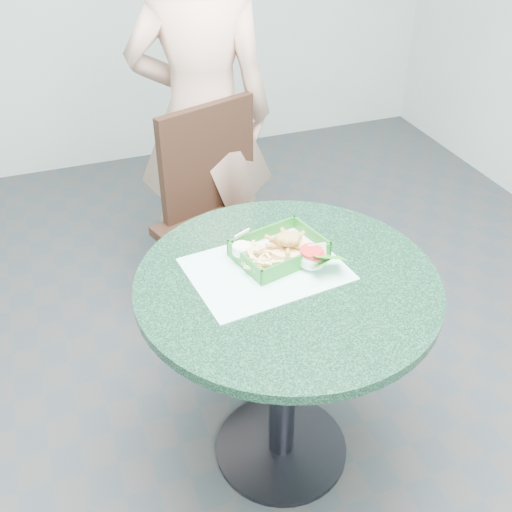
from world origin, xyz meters
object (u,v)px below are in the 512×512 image
object	(u,v)px
dining_chair	(217,207)
diner_person	(201,100)
sauce_ramekin	(241,249)
cafe_table	(286,328)
food_basket	(279,258)
crab_sandwich	(288,248)

from	to	relation	value
dining_chair	diner_person	world-z (taller)	diner_person
diner_person	sauce_ramekin	bearing A→B (deg)	96.72
cafe_table	diner_person	bearing A→B (deg)	86.77
diner_person	cafe_table	bearing A→B (deg)	102.66
cafe_table	food_basket	bearing A→B (deg)	81.80
food_basket	cafe_table	bearing A→B (deg)	-98.20
food_basket	sauce_ramekin	world-z (taller)	sauce_ramekin
diner_person	sauce_ramekin	size ratio (longest dim) A/B	33.29
food_basket	diner_person	bearing A→B (deg)	87.29
cafe_table	food_basket	xyz separation A→B (m)	(0.01, 0.10, 0.19)
cafe_table	diner_person	distance (m)	1.13
food_basket	sauce_ramekin	distance (m)	0.12
cafe_table	sauce_ramekin	distance (m)	0.28
diner_person	crab_sandwich	size ratio (longest dim) A/B	14.72
dining_chair	food_basket	size ratio (longest dim) A/B	3.74
sauce_ramekin	cafe_table	bearing A→B (deg)	-57.16
diner_person	crab_sandwich	bearing A→B (deg)	104.71
cafe_table	dining_chair	distance (m)	0.82
dining_chair	diner_person	distance (m)	0.45
diner_person	dining_chair	bearing A→B (deg)	100.06
cafe_table	food_basket	world-z (taller)	food_basket
cafe_table	diner_person	size ratio (longest dim) A/B	0.49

